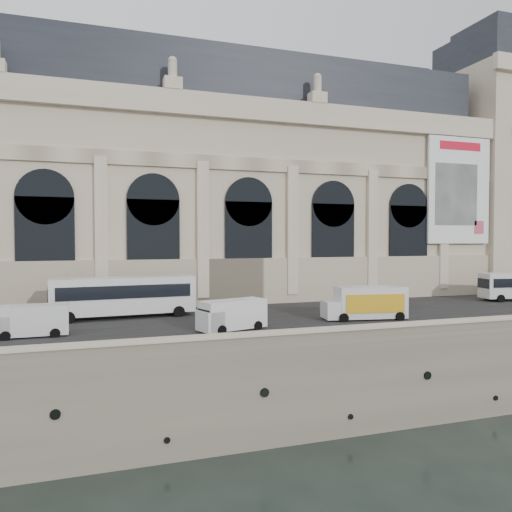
{
  "coord_description": "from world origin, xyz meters",
  "views": [
    {
      "loc": [
        -20.21,
        -28.68,
        13.09
      ],
      "look_at": [
        -3.13,
        22.0,
        11.22
      ],
      "focal_mm": 35.0,
      "sensor_mm": 36.0,
      "label": 1
    }
  ],
  "objects_px": {
    "van_c": "(229,315)",
    "box_truck": "(366,303)",
    "van_b": "(27,321)",
    "bus_left": "(124,295)"
  },
  "relations": [
    {
      "from": "van_c",
      "to": "box_truck",
      "type": "distance_m",
      "value": 12.8
    },
    {
      "from": "van_b",
      "to": "box_truck",
      "type": "xyz_separation_m",
      "value": [
        27.17,
        -0.92,
        0.28
      ]
    },
    {
      "from": "box_truck",
      "to": "bus_left",
      "type": "bearing_deg",
      "value": 159.37
    },
    {
      "from": "bus_left",
      "to": "van_c",
      "type": "height_order",
      "value": "bus_left"
    },
    {
      "from": "bus_left",
      "to": "box_truck",
      "type": "xyz_separation_m",
      "value": [
        19.98,
        -7.52,
        -0.59
      ]
    },
    {
      "from": "van_b",
      "to": "box_truck",
      "type": "relative_size",
      "value": 0.7
    },
    {
      "from": "bus_left",
      "to": "van_b",
      "type": "height_order",
      "value": "bus_left"
    },
    {
      "from": "van_c",
      "to": "box_truck",
      "type": "xyz_separation_m",
      "value": [
        12.73,
        1.34,
        0.25
      ]
    },
    {
      "from": "van_c",
      "to": "box_truck",
      "type": "relative_size",
      "value": 0.76
    },
    {
      "from": "box_truck",
      "to": "van_b",
      "type": "bearing_deg",
      "value": 178.05
    }
  ]
}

